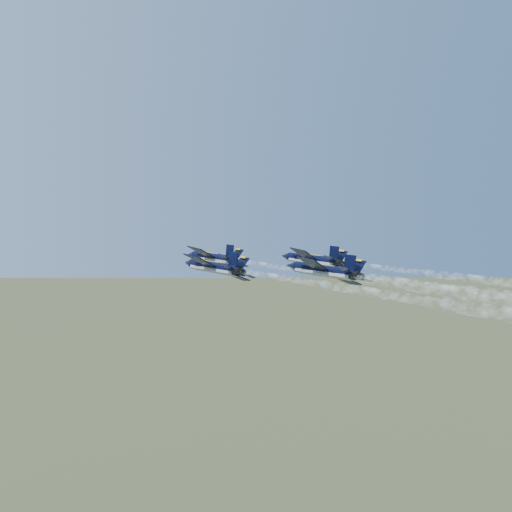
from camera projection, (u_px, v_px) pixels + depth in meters
jet_lead at (213, 258)px, 116.18m from camera, size 11.49×15.74×5.19m
jet_left at (213, 267)px, 99.50m from camera, size 11.49×15.74×5.19m
jet_right at (312, 260)px, 112.55m from camera, size 11.49×15.74×5.19m
jet_slot at (323, 270)px, 94.47m from camera, size 11.49×15.74×5.19m
smoke_trail_lead at (480, 289)px, 74.07m from camera, size 4.42×72.54×2.56m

